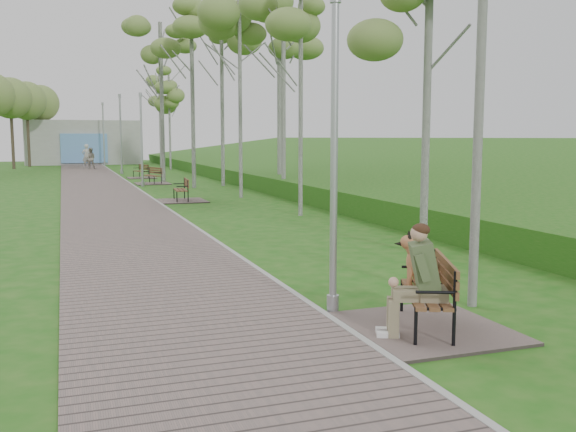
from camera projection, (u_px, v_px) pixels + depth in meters
name	position (u px, v px, depth m)	size (l,w,h in m)	color
ground	(251.00, 266.00, 12.43)	(120.00, 120.00, 0.00)	#195B11
walkway	(98.00, 187.00, 31.99)	(3.50, 67.00, 0.04)	#685954
kerb	(134.00, 186.00, 32.56)	(0.10, 67.00, 0.05)	#999993
embankment	(360.00, 183.00, 35.11)	(14.00, 70.00, 1.60)	#487127
building_north	(83.00, 142.00, 59.43)	(10.00, 5.20, 4.00)	#9E9E99
bench_main	(424.00, 296.00, 8.20)	(1.91, 2.12, 1.66)	#685954
bench_second	(181.00, 196.00, 24.93)	(1.80, 2.00, 1.11)	#685954
bench_third	(152.00, 180.00, 34.24)	(1.78, 1.98, 1.09)	#685954
bench_far	(141.00, 175.00, 39.10)	(1.67, 1.85, 1.02)	#685954
lamp_post_near	(334.00, 165.00, 8.86)	(0.17, 0.17, 4.49)	#A0A3A8
lamp_post_second	(142.00, 143.00, 32.17)	(0.18, 0.18, 4.69)	#A0A3A8
lamp_post_third	(121.00, 137.00, 43.30)	(0.21, 0.21, 5.37)	#A0A3A8
lamp_post_far	(104.00, 136.00, 55.93)	(0.21, 0.21, 5.50)	#A0A3A8
pedestrian_near	(86.00, 156.00, 51.28)	(0.70, 0.46, 1.93)	silver
pedestrian_far	(90.00, 158.00, 49.93)	(0.81, 0.63, 1.66)	#9E978A
birch_near_a	(301.00, 24.00, 19.74)	(2.21, 2.21, 7.56)	silver
birch_mid_a	(240.00, 34.00, 25.69)	(2.56, 2.56, 8.38)	silver
birch_mid_b	(279.00, 13.00, 27.74)	(2.95, 2.95, 9.99)	silver
birch_mid_c	(192.00, 41.00, 30.64)	(2.65, 2.65, 9.01)	silver
birch_far_a	(221.00, 41.00, 32.00)	(2.65, 2.65, 9.26)	silver
birch_far_b	(161.00, 52.00, 35.42)	(2.93, 2.93, 9.13)	silver
birch_far_c	(169.00, 86.00, 48.33)	(2.50, 2.50, 8.01)	silver
birch_distant_a	(160.00, 90.00, 48.88)	(2.56, 2.56, 7.72)	silver
birch_distant_b	(160.00, 88.00, 57.01)	(2.28, 2.28, 8.65)	silver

